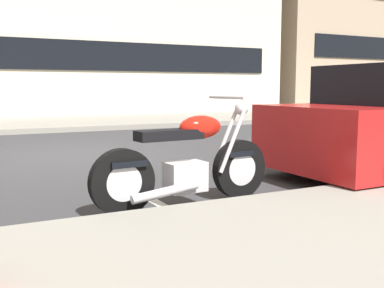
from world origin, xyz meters
name	(u,v)px	position (x,y,z in m)	size (l,w,h in m)	color
ground_plane	(76,155)	(0.00, 0.00, 0.00)	(260.00, 260.00, 0.00)	#333335
sidewalk_far_curb	(322,114)	(12.00, 6.80, 0.07)	(120.00, 5.00, 0.14)	gray
parking_stall_stripe	(154,201)	(0.00, -3.70, 0.00)	(0.12, 2.20, 0.01)	silver
parked_motorcycle	(187,164)	(0.24, -4.00, 0.43)	(2.01, 0.62, 1.12)	black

